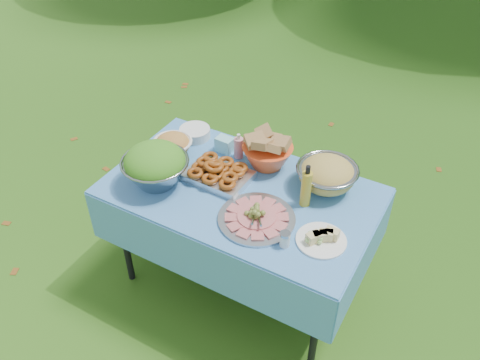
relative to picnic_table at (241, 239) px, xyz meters
The scene contains 14 objects.
ground 0.38m from the picnic_table, ahead, with size 80.00×80.00×0.00m, color #0F3309.
picnic_table is the anchor object (origin of this frame).
salad_bowl 0.68m from the picnic_table, 158.41° to the right, with size 0.37×0.37×0.24m, color gray, non-canonical shape.
pasta_bowl_white 0.69m from the picnic_table, 169.03° to the left, with size 0.23×0.23×0.13m, color white, non-canonical shape.
plate_stack 0.71m from the picnic_table, 148.57° to the left, with size 0.19×0.19×0.06m, color white.
wipes_box 0.57m from the picnic_table, 134.19° to the left, with size 0.10×0.07×0.09m, color #84D5E0.
sanitizer_bottle 0.55m from the picnic_table, 121.81° to the left, with size 0.06×0.06×0.16m, color pink.
bread_bowl 0.55m from the picnic_table, 85.88° to the left, with size 0.29×0.29×0.19m, color #F65423, non-canonical shape.
pasta_bowl_steel 0.66m from the picnic_table, 33.08° to the left, with size 0.33×0.33×0.18m, color gray, non-canonical shape.
fried_tray 0.45m from the picnic_table, behind, with size 0.35×0.25×0.08m, color silver.
charcuterie_platter 0.49m from the picnic_table, 41.44° to the right, with size 0.40×0.40×0.09m, color #B0B2B8.
oil_bottle 0.62m from the picnic_table, 10.83° to the left, with size 0.06×0.06×0.25m, color gold.
cheese_plate 0.69m from the picnic_table, 15.07° to the right, with size 0.25×0.25×0.07m, color white.
shaker 0.63m from the picnic_table, 33.44° to the right, with size 0.05×0.05×0.08m, color silver.
Camera 1 is at (1.03, -1.83, 2.55)m, focal length 38.00 mm.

